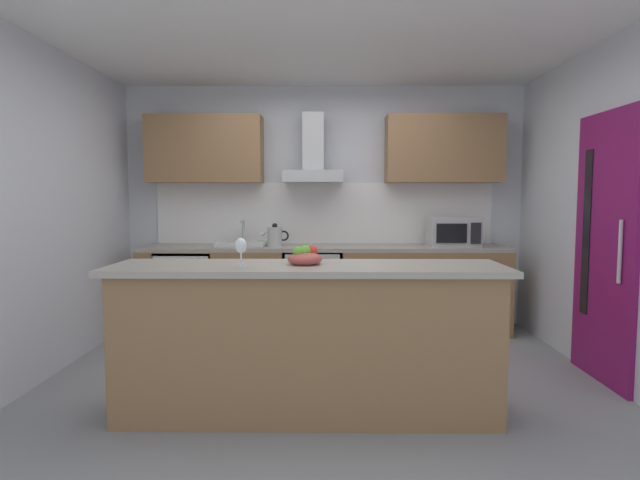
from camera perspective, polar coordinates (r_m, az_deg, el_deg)
The scene contains 18 objects.
ground at distance 4.20m, azimuth 0.37°, elevation -15.00°, with size 5.29×4.55×0.02m, color gray.
ceiling at distance 4.13m, azimuth 0.39°, elevation 21.61°, with size 5.29×4.55×0.02m, color white.
wall_back at distance 5.79m, azimuth 0.45°, elevation 3.65°, with size 5.29×0.12×2.60m, color silver.
wall_left at distance 4.54m, azimuth -28.74°, elevation 2.76°, with size 0.12×4.55×2.60m, color silver.
wall_right at distance 4.52m, azimuth 29.60°, elevation 2.72°, with size 0.12×4.55×2.60m, color silver.
backsplash_tile at distance 5.72m, azimuth 0.45°, elevation 2.94°, with size 3.65×0.02×0.66m, color white.
counter_back at distance 5.50m, azimuth 0.43°, elevation -5.32°, with size 3.78×0.60×0.90m.
counter_island at distance 3.41m, azimuth -1.39°, elevation -10.84°, with size 2.49×0.64×0.98m.
upper_cabinets at distance 5.58m, azimuth 0.45°, elevation 9.88°, with size 3.73×0.32×0.70m.
side_door at distance 4.50m, azimuth 28.63°, elevation -0.72°, with size 0.08×0.85×2.05m.
oven at distance 5.47m, azimuth -0.76°, elevation -5.26°, with size 0.60×0.62×0.80m.
refrigerator at distance 5.66m, azimuth -14.13°, elevation -5.44°, with size 0.58×0.60×0.85m.
microwave at distance 5.53m, azimuth 14.32°, elevation 0.86°, with size 0.50×0.38×0.30m.
sink at distance 5.49m, azimuth -8.54°, elevation -0.35°, with size 0.50×0.40×0.26m.
kettle at distance 5.39m, azimuth -4.93°, elevation 0.42°, with size 0.29×0.15×0.24m.
range_hood at distance 5.53m, azimuth -0.74°, elevation 8.65°, with size 0.62×0.45×0.72m.
wine_glass at distance 3.25m, azimuth -8.62°, elevation -0.73°, with size 0.08×0.08×0.18m.
fruit_bowl at distance 3.33m, azimuth -1.65°, elevation -1.89°, with size 0.22×0.22×0.13m.
Camera 1 is at (0.02, -3.96, 1.41)m, focal length 29.34 mm.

